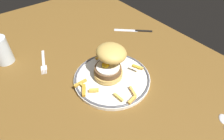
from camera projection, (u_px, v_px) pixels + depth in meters
The scene contains 7 objects.
ground_plane at pixel (97, 83), 67.97cm from camera, with size 144.53×96.24×4.00cm, color brown.
dinner_plate at pixel (112, 78), 65.81cm from camera, with size 26.47×26.47×1.60cm.
burger at pixel (110, 61), 62.74cm from camera, with size 14.62×14.70×11.21cm.
fries_pile at pixel (107, 78), 63.59cm from camera, with size 23.40×24.27×2.54cm.
water_glass at pixel (2, 52), 70.40cm from camera, with size 6.40×6.40×10.46cm.
fork at pixel (43, 62), 72.90cm from camera, with size 13.97×6.33×0.36cm.
knife at pixel (136, 30), 89.37cm from camera, with size 13.24×14.31×0.70cm.
Camera 1 is at (39.98, -23.81, 48.06)cm, focal length 30.26 mm.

